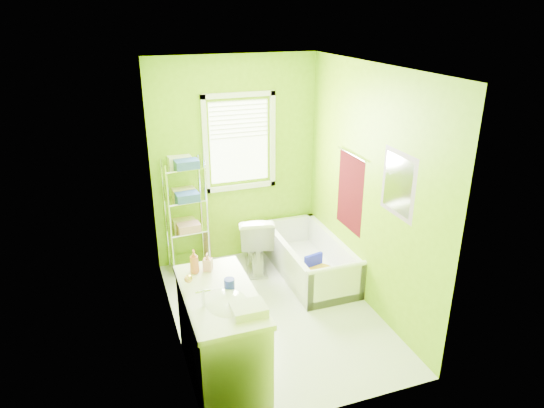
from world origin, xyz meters
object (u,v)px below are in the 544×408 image
object	(u,v)px
bathtub	(310,263)
vanity	(222,334)
toilet	(255,241)
wire_shelf_unit	(187,204)

from	to	relation	value
bathtub	vanity	bearing A→B (deg)	-136.17
toilet	vanity	bearing A→B (deg)	76.46
bathtub	toilet	distance (m)	0.74
bathtub	vanity	distance (m)	2.05
toilet	wire_shelf_unit	size ratio (longest dim) A/B	0.52
vanity	wire_shelf_unit	distance (m)	2.11
wire_shelf_unit	toilet	bearing A→B (deg)	-19.57
toilet	wire_shelf_unit	xyz separation A→B (m)	(-0.78, 0.28, 0.50)
toilet	vanity	size ratio (longest dim) A/B	0.65
toilet	wire_shelf_unit	world-z (taller)	wire_shelf_unit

